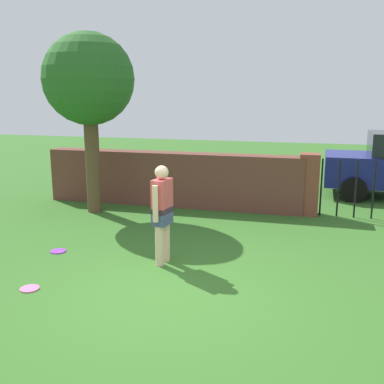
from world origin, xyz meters
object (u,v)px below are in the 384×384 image
(tree, at_px, (89,81))
(frisbee_pink, at_px, (30,289))
(frisbee_purple, at_px, (58,251))
(person, at_px, (162,210))

(tree, relative_size, frisbee_pink, 14.99)
(tree, xyz_separation_m, frisbee_purple, (0.65, -2.68, -2.96))
(person, xyz_separation_m, frisbee_purple, (-1.95, 0.02, -0.89))
(person, distance_m, frisbee_pink, 2.28)
(frisbee_pink, bearing_deg, tree, 104.76)
(tree, bearing_deg, frisbee_purple, -76.30)
(frisbee_purple, bearing_deg, tree, 103.70)
(person, relative_size, frisbee_purple, 6.00)
(tree, bearing_deg, person, -46.01)
(tree, bearing_deg, frisbee_pink, -75.24)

